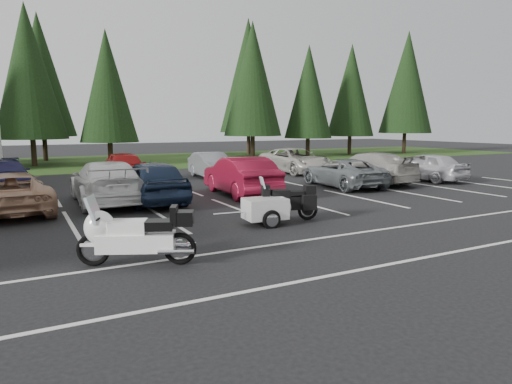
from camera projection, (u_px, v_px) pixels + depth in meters
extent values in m
plane|color=black|center=(240.00, 217.00, 14.54)|extent=(120.00, 120.00, 0.00)
cube|color=#1B3711|center=(105.00, 162.00, 35.51)|extent=(80.00, 16.00, 0.01)
cube|color=gray|center=(95.00, 145.00, 64.45)|extent=(70.00, 50.00, 0.02)
cube|color=silver|center=(216.00, 207.00, 16.29)|extent=(32.00, 16.00, 0.01)
cylinder|color=#332316|center=(33.00, 147.00, 32.04)|extent=(0.36, 0.36, 2.62)
cone|color=black|center=(28.00, 71.00, 31.27)|extent=(4.80, 4.80, 9.27)
cylinder|color=#332316|center=(110.00, 149.00, 33.25)|extent=(0.36, 0.36, 2.26)
cone|color=black|center=(107.00, 86.00, 32.59)|extent=(4.14, 4.14, 7.99)
cylinder|color=#332316|center=(253.00, 143.00, 39.22)|extent=(0.36, 0.36, 2.69)
cone|color=black|center=(253.00, 79.00, 38.43)|extent=(4.93, 4.93, 9.52)
cylinder|color=#332316|center=(308.00, 144.00, 41.54)|extent=(0.36, 0.36, 2.33)
cone|color=black|center=(309.00, 92.00, 40.85)|extent=(4.27, 4.27, 8.24)
cylinder|color=#332316|center=(350.00, 142.00, 44.78)|extent=(0.36, 0.36, 2.47)
cone|color=black|center=(351.00, 90.00, 44.05)|extent=(4.53, 4.53, 8.76)
cylinder|color=#332316|center=(404.00, 139.00, 46.40)|extent=(0.36, 0.36, 2.83)
cone|color=black|center=(407.00, 82.00, 45.57)|extent=(5.19, 5.19, 10.03)
cylinder|color=#332316|center=(45.00, 144.00, 36.51)|extent=(0.36, 0.36, 2.71)
cone|color=black|center=(40.00, 75.00, 35.72)|extent=(4.97, 4.97, 9.61)
cylinder|color=#332316|center=(249.00, 139.00, 44.23)|extent=(0.36, 0.36, 3.00)
cone|color=black|center=(248.00, 76.00, 43.35)|extent=(5.50, 5.50, 10.62)
imported|color=tan|center=(11.00, 193.00, 15.04)|extent=(2.59, 5.04, 1.36)
imported|color=silver|center=(106.00, 182.00, 16.86)|extent=(2.37, 5.53, 1.59)
imported|color=#17233A|center=(152.00, 181.00, 17.01)|extent=(2.05, 4.82, 1.63)
imported|color=maroon|center=(241.00, 176.00, 18.91)|extent=(2.01, 4.97, 1.60)
imported|color=slate|center=(343.00, 173.00, 21.43)|extent=(2.59, 4.96, 1.33)
imported|color=#A49F96|center=(368.00, 168.00, 22.80)|extent=(2.60, 5.48, 1.54)
imported|color=silver|center=(426.00, 167.00, 23.83)|extent=(2.14, 4.45, 1.47)
imported|color=#1E1C46|center=(6.00, 175.00, 20.54)|extent=(2.32, 4.76, 1.34)
imported|color=maroon|center=(125.00, 167.00, 22.85)|extent=(2.10, 4.69, 1.56)
imported|color=slate|center=(212.00, 165.00, 24.87)|extent=(1.68, 4.32, 1.40)
imported|color=#B7B2A8|center=(295.00, 161.00, 27.60)|extent=(2.67, 5.48, 1.50)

